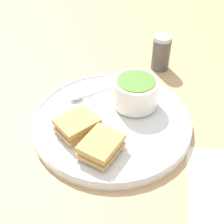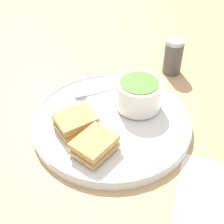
{
  "view_description": "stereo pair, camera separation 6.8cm",
  "coord_description": "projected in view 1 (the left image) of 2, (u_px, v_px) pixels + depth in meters",
  "views": [
    {
      "loc": [
        0.51,
        -0.08,
        0.49
      ],
      "look_at": [
        0.0,
        0.0,
        0.04
      ],
      "focal_mm": 50.0,
      "sensor_mm": 36.0,
      "label": 1
    },
    {
      "loc": [
        0.52,
        -0.02,
        0.49
      ],
      "look_at": [
        0.0,
        0.0,
        0.04
      ],
      "focal_mm": 50.0,
      "sensor_mm": 36.0,
      "label": 2
    }
  ],
  "objects": [
    {
      "name": "spoon",
      "position": [
        79.0,
        96.0,
        0.75
      ],
      "size": [
        0.06,
        0.11,
        0.01
      ],
      "rotation": [
        0.0,
        0.0,
        11.38
      ],
      "color": "silver",
      "rests_on": "plate"
    },
    {
      "name": "sandwich_half_far",
      "position": [
        101.0,
        146.0,
        0.61
      ],
      "size": [
        0.1,
        0.1,
        0.03
      ],
      "rotation": [
        0.0,
        0.0,
        5.58
      ],
      "color": "tan",
      "rests_on": "plate"
    },
    {
      "name": "sandwich_half_near",
      "position": [
        77.0,
        125.0,
        0.65
      ],
      "size": [
        0.1,
        0.1,
        0.03
      ],
      "rotation": [
        0.0,
        0.0,
        5.24
      ],
      "color": "tan",
      "rests_on": "plate"
    },
    {
      "name": "salt_shaker",
      "position": [
        161.0,
        53.0,
        0.86
      ],
      "size": [
        0.05,
        0.05,
        0.1
      ],
      "color": "#4C4742",
      "rests_on": "ground_plane"
    },
    {
      "name": "soup_bowl",
      "position": [
        136.0,
        92.0,
        0.71
      ],
      "size": [
        0.1,
        0.1,
        0.07
      ],
      "color": "white",
      "rests_on": "plate"
    },
    {
      "name": "plate",
      "position": [
        112.0,
        121.0,
        0.7
      ],
      "size": [
        0.36,
        0.36,
        0.02
      ],
      "color": "white",
      "rests_on": "ground_plane"
    },
    {
      "name": "ground_plane",
      "position": [
        112.0,
        125.0,
        0.71
      ],
      "size": [
        2.4,
        2.4,
        0.0
      ],
      "primitive_type": "plane",
      "color": "tan"
    }
  ]
}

